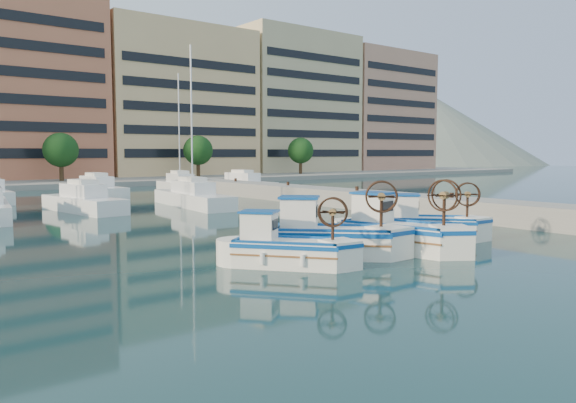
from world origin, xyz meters
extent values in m
plane|color=#1A4245|center=(0.00, 0.00, 0.00)|extent=(300.00, 300.00, 0.00)
cube|color=gray|center=(13.00, 8.00, 0.60)|extent=(3.00, 60.00, 1.20)
cube|color=gray|center=(0.00, 67.00, 0.30)|extent=(180.00, 40.00, 0.60)
cube|color=#C46B4C|center=(1.00, 65.00, 13.10)|extent=(22.00, 14.00, 25.00)
cube|color=black|center=(1.00, 58.00, 13.10)|extent=(20.24, 0.12, 22.50)
cube|color=#E8BB81|center=(24.00, 65.00, 11.60)|extent=(23.00, 14.00, 22.00)
cube|color=black|center=(24.00, 58.00, 11.60)|extent=(21.16, 0.12, 19.80)
cube|color=tan|center=(47.00, 65.00, 12.60)|extent=(22.00, 14.00, 24.00)
cube|color=black|center=(47.00, 58.00, 12.60)|extent=(20.24, 0.12, 21.60)
cube|color=tan|center=(69.00, 65.00, 12.10)|extent=(21.00, 14.00, 23.00)
cube|color=black|center=(69.00, 58.00, 12.10)|extent=(19.32, 0.12, 20.70)
cylinder|color=#3F2B19|center=(4.00, 53.50, 1.50)|extent=(0.50, 0.50, 3.00)
sphere|color=#1A4819|center=(4.00, 53.50, 4.20)|extent=(4.00, 4.00, 4.00)
cylinder|color=#3F2B19|center=(22.00, 53.50, 1.50)|extent=(0.50, 0.50, 3.00)
sphere|color=#1A4819|center=(22.00, 53.50, 4.20)|extent=(4.00, 4.00, 4.00)
cylinder|color=#3F2B19|center=(40.00, 53.50, 1.50)|extent=(0.50, 0.50, 3.00)
sphere|color=#1A4819|center=(40.00, 53.50, 4.20)|extent=(4.00, 4.00, 4.00)
cone|color=slate|center=(140.00, 110.00, 0.00)|extent=(160.00, 160.00, 50.00)
cube|color=white|center=(-3.40, 22.81, 0.50)|extent=(3.27, 8.25, 1.00)
cube|color=white|center=(4.03, 21.70, 0.50)|extent=(3.18, 10.27, 1.00)
cylinder|color=silver|center=(4.03, 21.70, 6.00)|extent=(0.12, 0.12, 11.00)
cube|color=white|center=(1.50, 34.46, 0.50)|extent=(2.50, 8.90, 1.00)
cube|color=white|center=(10.00, 35.38, 0.50)|extent=(3.30, 8.55, 1.00)
cylinder|color=silver|center=(10.00, 35.38, 6.00)|extent=(0.12, 0.12, 11.00)
cube|color=white|center=(16.09, 33.56, 0.50)|extent=(2.68, 9.06, 1.00)
cube|color=white|center=(-3.69, 0.55, 0.45)|extent=(3.44, 3.75, 0.89)
cube|color=#0B4395|center=(-3.69, 0.55, 0.79)|extent=(3.54, 3.86, 0.14)
cube|color=blue|center=(-3.69, 0.55, 0.73)|extent=(2.95, 3.26, 0.05)
cube|color=white|center=(-4.33, 1.35, 1.36)|extent=(1.43, 1.45, 0.94)
cube|color=#0B4395|center=(-4.33, 1.35, 1.88)|extent=(1.60, 1.63, 0.07)
cylinder|color=#331E14|center=(-2.72, -0.64, 1.39)|extent=(0.10, 0.10, 0.99)
cylinder|color=brown|center=(-2.72, -0.64, 1.92)|extent=(0.36, 0.36, 0.24)
torus|color=#331E14|center=(-2.82, -0.72, 1.92)|extent=(0.67, 0.81, 1.00)
torus|color=#331E14|center=(-2.62, -0.56, 1.92)|extent=(0.67, 0.81, 1.00)
cube|color=white|center=(-1.29, 0.99, 0.53)|extent=(4.32, 4.29, 1.06)
cube|color=#0B4395|center=(-1.29, 0.99, 0.94)|extent=(4.45, 4.41, 0.16)
cube|color=blue|center=(-1.29, 0.99, 0.87)|extent=(3.73, 3.70, 0.06)
cube|color=white|center=(-2.16, 1.84, 1.62)|extent=(1.72, 1.72, 1.12)
cube|color=#0B4395|center=(-2.16, 1.84, 2.23)|extent=(1.94, 1.93, 0.08)
cylinder|color=#331E14|center=(0.01, -0.29, 1.65)|extent=(0.12, 0.12, 1.18)
cylinder|color=brown|center=(0.01, -0.29, 2.28)|extent=(0.43, 0.43, 0.28)
torus|color=#331E14|center=(-0.09, -0.40, 2.28)|extent=(0.90, 0.88, 1.19)
torus|color=#331E14|center=(0.12, -0.18, 2.28)|extent=(0.90, 0.88, 1.19)
cube|color=white|center=(1.66, 0.24, 0.54)|extent=(2.71, 4.60, 1.08)
cube|color=#0B4395|center=(1.66, 0.24, 0.95)|extent=(2.79, 4.74, 0.16)
cube|color=blue|center=(1.66, 0.24, 0.88)|extent=(2.22, 4.10, 0.06)
cube|color=white|center=(1.40, 1.45, 1.64)|extent=(1.38, 1.54, 1.13)
cube|color=#0B4395|center=(1.40, 1.45, 2.26)|extent=(1.57, 1.72, 0.08)
cylinder|color=#331E14|center=(2.04, -1.56, 1.67)|extent=(0.12, 0.12, 1.19)
cylinder|color=brown|center=(2.04, -1.56, 2.31)|extent=(0.38, 0.35, 0.29)
torus|color=#331E14|center=(1.89, -1.60, 2.31)|extent=(0.32, 1.19, 1.20)
torus|color=#331E14|center=(2.19, -1.53, 2.31)|extent=(0.32, 1.19, 1.20)
cube|color=white|center=(5.02, 1.43, 0.48)|extent=(3.82, 3.92, 0.96)
cube|color=#0B4395|center=(5.02, 1.43, 0.84)|extent=(3.94, 4.03, 0.15)
cube|color=blue|center=(5.02, 1.43, 0.79)|extent=(3.30, 3.39, 0.05)
cube|color=white|center=(4.27, 2.23, 1.46)|extent=(1.54, 1.55, 1.00)
cube|color=#0B4395|center=(4.27, 2.23, 2.01)|extent=(1.74, 1.75, 0.07)
cylinder|color=#331E14|center=(6.14, 0.23, 1.49)|extent=(0.11, 0.11, 1.06)
cylinder|color=brown|center=(6.14, 0.23, 2.05)|extent=(0.39, 0.39, 0.26)
torus|color=#331E14|center=(6.04, 0.14, 2.05)|extent=(0.78, 0.82, 1.07)
torus|color=#331E14|center=(6.24, 0.33, 2.05)|extent=(0.78, 0.82, 1.07)
camera|label=1|loc=(-15.32, -14.40, 3.90)|focal=35.00mm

